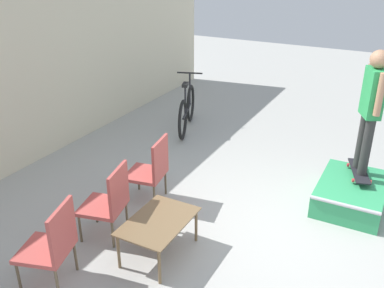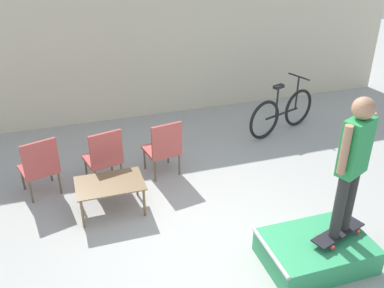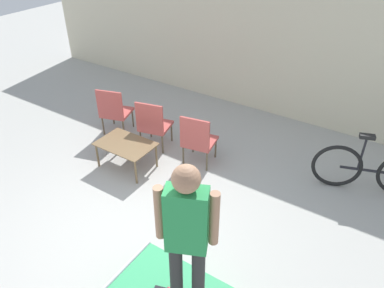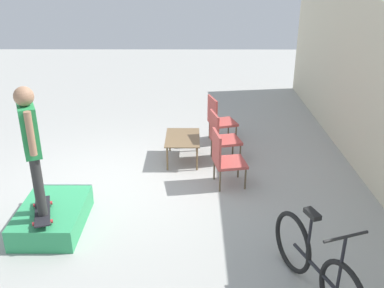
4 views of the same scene
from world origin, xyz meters
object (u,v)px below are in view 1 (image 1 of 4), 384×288
object	(u,v)px
skateboard_on_ramp	(359,171)
coffee_table	(159,224)
skate_ramp_box	(351,193)
person_skater	(372,103)
patio_chair_center	(109,200)
bicycle	(187,110)
patio_chair_left	(53,243)
patio_chair_right	(152,168)

from	to	relation	value
skateboard_on_ramp	coffee_table	bearing A→B (deg)	125.59
skate_ramp_box	coffee_table	xyz separation A→B (m)	(-2.25, 1.84, 0.26)
person_skater	skate_ramp_box	bearing A→B (deg)	148.85
skate_ramp_box	person_skater	world-z (taller)	person_skater
skate_ramp_box	person_skater	size ratio (longest dim) A/B	0.75
skateboard_on_ramp	patio_chair_center	size ratio (longest dim) A/B	0.83
coffee_table	bicycle	world-z (taller)	bicycle
person_skater	bicycle	bearing A→B (deg)	47.94
skate_ramp_box	bicycle	bearing A→B (deg)	68.24
person_skater	bicycle	size ratio (longest dim) A/B	1.05
skate_ramp_box	bicycle	distance (m)	3.71
patio_chair_left	patio_chair_right	bearing A→B (deg)	162.92
person_skater	coffee_table	bearing A→B (deg)	119.01
skateboard_on_ramp	coffee_table	xyz separation A→B (m)	(-2.51, 1.87, 0.01)
person_skater	coffee_table	distance (m)	3.30
skate_ramp_box	bicycle	xyz separation A→B (m)	(1.37, 3.44, 0.24)
patio_chair_center	coffee_table	bearing A→B (deg)	74.66
patio_chair_left	bicycle	size ratio (longest dim) A/B	0.58
skate_ramp_box	skateboard_on_ramp	world-z (taller)	skateboard_on_ramp
person_skater	bicycle	distance (m)	3.80
patio_chair_right	bicycle	distance (m)	2.78
patio_chair_center	skateboard_on_ramp	bearing A→B (deg)	120.19
patio_chair_center	bicycle	size ratio (longest dim) A/B	0.58
patio_chair_right	bicycle	xyz separation A→B (m)	(2.64, 0.87, -0.12)
person_skater	patio_chair_left	xyz separation A→B (m)	(-3.44, 2.60, -0.94)
coffee_table	patio_chair_left	distance (m)	1.19
patio_chair_right	patio_chair_left	bearing A→B (deg)	-10.20
skate_ramp_box	patio_chair_right	xyz separation A→B (m)	(-1.26, 2.57, 0.36)
patio_chair_center	person_skater	bearing A→B (deg)	120.19
skateboard_on_ramp	patio_chair_left	bearing A→B (deg)	125.24
skate_ramp_box	person_skater	distance (m)	1.33
coffee_table	patio_chair_center	size ratio (longest dim) A/B	0.98
skateboard_on_ramp	patio_chair_left	size ratio (longest dim) A/B	0.83
skate_ramp_box	person_skater	bearing A→B (deg)	-6.89
skateboard_on_ramp	patio_chair_center	world-z (taller)	patio_chair_center
person_skater	coffee_table	world-z (taller)	person_skater
skate_ramp_box	person_skater	xyz separation A→B (m)	(0.26, -0.03, 1.30)
patio_chair_center	patio_chair_right	bearing A→B (deg)	166.45
skate_ramp_box	skateboard_on_ramp	distance (m)	0.36
coffee_table	patio_chair_left	world-z (taller)	patio_chair_left
skate_ramp_box	coffee_table	distance (m)	2.92
person_skater	patio_chair_right	xyz separation A→B (m)	(-1.52, 2.60, -0.94)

